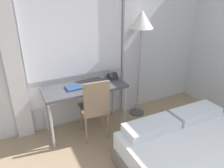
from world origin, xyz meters
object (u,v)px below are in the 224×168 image
Objects in this scene: desk at (85,91)px; book at (73,88)px; standing_lamp at (141,26)px; telephone at (112,76)px; desk_chair at (95,106)px.

desk is 0.20m from book.
desk is 0.69× the size of standing_lamp.
telephone reaches higher than book.
desk is 5.66× the size of book.
standing_lamp is 1.44m from book.
desk is at bearing -177.29° from standing_lamp.
desk is at bearing -168.56° from telephone.
book is (-0.70, -0.10, -0.03)m from telephone.
standing_lamp reaches higher than desk.
desk_chair is 5.81× the size of telephone.
desk_chair is 0.66m from telephone.
desk_chair is 1.45m from standing_lamp.
desk is at bearing 105.96° from desk_chair.
book is at bearing -178.10° from standing_lamp.
book is at bearing 177.31° from desk.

